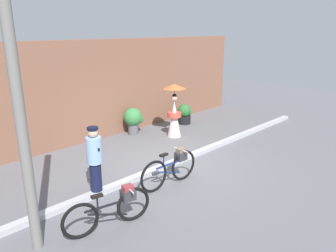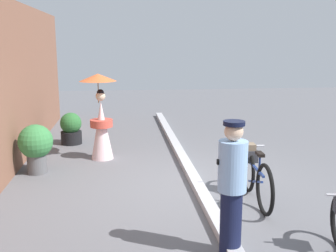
% 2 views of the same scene
% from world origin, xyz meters
% --- Properties ---
extents(ground_plane, '(30.00, 30.00, 0.00)m').
position_xyz_m(ground_plane, '(0.00, 0.00, 0.00)').
color(ground_plane, slate).
extents(sidewalk_curb, '(14.00, 0.20, 0.12)m').
position_xyz_m(sidewalk_curb, '(0.00, 0.00, 0.06)').
color(sidewalk_curb, '#B2B2B7').
rests_on(sidewalk_curb, ground_plane).
extents(bicycle_near_officer, '(1.75, 0.48, 0.87)m').
position_xyz_m(bicycle_near_officer, '(-0.78, -0.80, 0.45)').
color(bicycle_near_officer, black).
rests_on(bicycle_near_officer, ground_plane).
extents(person_officer, '(0.34, 0.38, 1.64)m').
position_xyz_m(person_officer, '(-2.37, 0.03, 0.87)').
color(person_officer, '#141938').
rests_on(person_officer, ground_plane).
extents(person_with_parasol, '(0.80, 0.80, 1.87)m').
position_xyz_m(person_with_parasol, '(1.95, 1.75, 0.94)').
color(person_with_parasol, silver).
rests_on(person_with_parasol, ground_plane).
extents(potted_plant_by_door, '(0.54, 0.53, 0.80)m').
position_xyz_m(potted_plant_by_door, '(3.38, 2.56, 0.40)').
color(potted_plant_by_door, black).
rests_on(potted_plant_by_door, ground_plane).
extents(potted_plant_small, '(0.68, 0.66, 0.97)m').
position_xyz_m(potted_plant_small, '(1.08, 2.95, 0.57)').
color(potted_plant_small, '#59595B').
rests_on(potted_plant_small, ground_plane).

